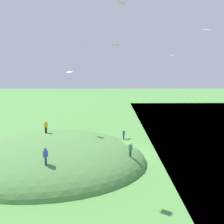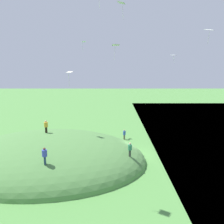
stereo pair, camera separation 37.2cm
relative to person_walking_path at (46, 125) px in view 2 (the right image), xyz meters
The scene contains 12 objects.
ground_plane 11.91m from the person_walking_path, behind, with size 160.00×160.00×0.00m, color #4F8A40.
grass_hill 4.46m from the person_walking_path, 109.66° to the left, with size 23.63×17.63×6.62m, color #4E8141.
person_walking_path is the anchor object (origin of this frame).
person_watching_kites 10.86m from the person_walking_path, 160.00° to the left, with size 0.61×0.61×1.60m.
person_on_hilltop 12.77m from the person_walking_path, 144.55° to the right, with size 0.56×0.56×1.61m.
person_with_child 7.54m from the person_walking_path, 103.98° to the left, with size 0.50×0.50×1.68m.
kite_0 7.04m from the person_walking_path, 156.44° to the right, with size 0.96×0.87×1.91m.
kite_1 19.92m from the person_walking_path, 159.57° to the right, with size 0.87×0.82×1.15m.
kite_2 24.46m from the person_walking_path, 167.70° to the right, with size 1.33×1.11×1.93m.
kite_3 16.86m from the person_walking_path, behind, with size 1.04×1.27×1.92m.
kite_5 13.92m from the person_walking_path, 150.43° to the right, with size 1.09×0.85×2.02m.
kite_7 15.24m from the person_walking_path, 109.75° to the right, with size 0.73×0.63×1.55m.
Camera 2 is at (2.97, 29.02, 11.82)m, focal length 37.89 mm.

